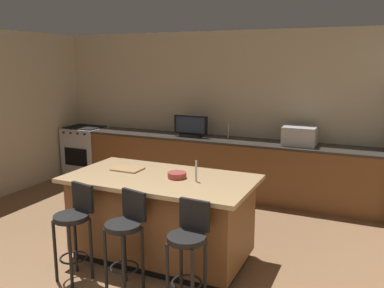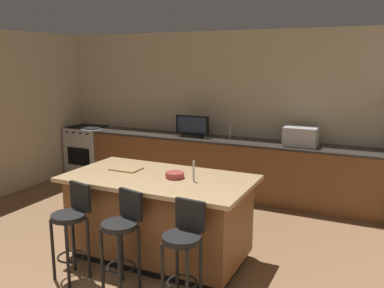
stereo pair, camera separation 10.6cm
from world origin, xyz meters
name	(u,v)px [view 1 (the left image)]	position (x,y,z in m)	size (l,w,h in m)	color
wall_back	(236,112)	(0.00, 5.04, 1.32)	(7.06, 0.12, 2.64)	beige
counter_back	(224,167)	(-0.05, 4.66, 0.46)	(4.86, 0.62, 0.92)	brown
kitchen_island	(161,217)	(0.07, 2.28, 0.48)	(2.02, 1.08, 0.94)	black
range_oven	(86,151)	(-2.86, 4.66, 0.47)	(0.73, 0.63, 0.94)	#B7BABF
microwave	(299,136)	(1.13, 4.66, 1.06)	(0.48, 0.36, 0.28)	#B7BABF
tv_monitor	(191,127)	(-0.63, 4.61, 1.09)	(0.58, 0.16, 0.36)	black
sink_faucet_back	(228,131)	(-0.03, 4.76, 1.04)	(0.02, 0.02, 0.24)	#B2B2B7
sink_faucet_island	(196,171)	(0.49, 2.28, 1.05)	(0.02, 0.02, 0.22)	#B2B2B7
bar_stool_left	(74,224)	(-0.49, 1.53, 0.58)	(0.35, 0.37, 0.97)	black
bar_stool_center	(126,233)	(0.08, 1.58, 0.58)	(0.35, 0.37, 0.96)	black
bar_stool_right	(188,246)	(0.73, 1.58, 0.58)	(0.34, 0.35, 0.96)	black
fruit_bowl	(177,175)	(0.25, 2.31, 0.97)	(0.20, 0.20, 0.06)	#993833
cell_phone	(175,172)	(0.13, 2.50, 0.94)	(0.07, 0.15, 0.01)	black
cutting_board	(128,169)	(-0.41, 2.37, 0.95)	(0.33, 0.24, 0.02)	#A87F51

